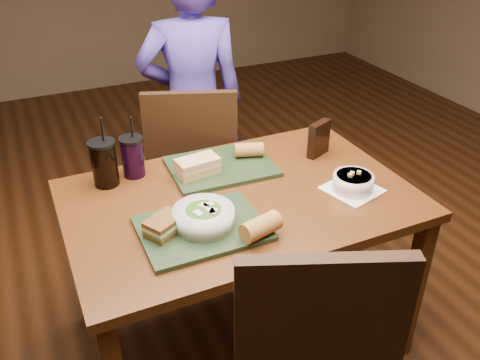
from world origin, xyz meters
name	(u,v)px	position (x,y,z in m)	size (l,w,h in m)	color
ground	(240,335)	(0.00, 0.00, 0.00)	(6.00, 6.00, 0.00)	#381C0B
dining_table	(240,215)	(0.00, 0.00, 0.66)	(1.30, 0.85, 0.75)	#4F290F
chair_far	(186,169)	(-0.01, 0.63, 0.55)	(0.55, 0.56, 0.99)	black
diner	(193,106)	(0.13, 0.88, 0.76)	(0.56, 0.37, 1.53)	#483797
tray_near	(202,228)	(-0.21, -0.15, 0.76)	(0.42, 0.32, 0.02)	#1F301A
tray_far	(221,167)	(0.02, 0.23, 0.76)	(0.42, 0.32, 0.02)	#1F301A
salad_bowl	(204,216)	(-0.20, -0.14, 0.80)	(0.21, 0.21, 0.07)	silver
soup_bowl	(353,182)	(0.41, -0.14, 0.79)	(0.23, 0.23, 0.08)	white
sandwich_near	(164,226)	(-0.34, -0.13, 0.80)	(0.15, 0.14, 0.06)	#593819
sandwich_far	(198,166)	(-0.10, 0.20, 0.80)	(0.18, 0.11, 0.07)	tan
baguette_near	(261,227)	(-0.05, -0.28, 0.80)	(0.07, 0.07, 0.14)	#AD7533
baguette_far	(249,150)	(0.16, 0.25, 0.80)	(0.06, 0.06, 0.12)	#AD7533
cup_cola	(104,163)	(-0.44, 0.30, 0.84)	(0.11, 0.11, 0.29)	black
cup_berry	(133,156)	(-0.32, 0.32, 0.83)	(0.10, 0.10, 0.26)	black
chip_bag	(319,139)	(0.45, 0.17, 0.83)	(0.12, 0.04, 0.15)	black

